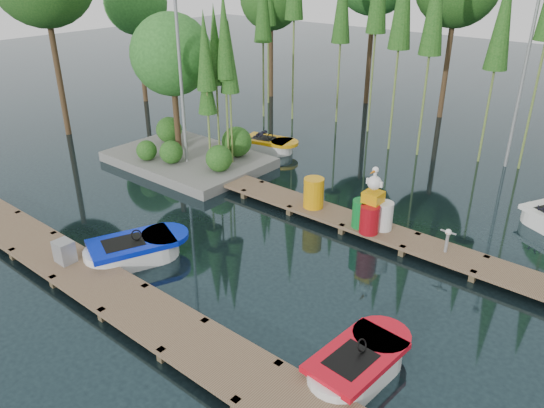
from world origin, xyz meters
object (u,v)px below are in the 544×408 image
Objects in this scene: boat_red at (358,365)px; boat_blue at (135,251)px; island at (183,84)px; utility_cabinet at (64,251)px; yellow_barrel at (314,193)px; boat_yellow_far at (268,145)px; drum_cluster at (372,211)px.

boat_blue is at bearing -174.84° from boat_red.
island is 11.06× the size of utility_cabinet.
boat_red is at bearing -47.20° from yellow_barrel.
boat_red is (7.15, 0.11, -0.02)m from boat_blue.
utility_cabinet is at bearing -99.00° from boat_blue.
island is 2.41× the size of boat_red.
drum_cluster reaches higher than boat_yellow_far.
boat_yellow_far reaches higher than boat_red.
boat_blue is at bearing 58.58° from utility_cabinet.
boat_red is at bearing -62.22° from drum_cluster.
island is 9.44m from drum_cluster.
island is 9.02m from utility_cabinet.
yellow_barrel is (3.13, 7.00, 0.19)m from utility_cabinet.
yellow_barrel reaches higher than boat_yellow_far.
drum_cluster reaches higher than yellow_barrel.
boat_blue is at bearing -129.71° from drum_cluster.
boat_red is at bearing -27.43° from island.
utility_cabinet reaches higher than boat_blue.
boat_blue is 1.15× the size of boat_red.
island reaches higher than yellow_barrel.
boat_yellow_far is 6.41m from yellow_barrel.
boat_red is at bearing 11.48° from utility_cabinet.
drum_cluster is at bearing 122.09° from boat_red.
island is 2.10× the size of boat_blue.
boat_yellow_far is 2.80× the size of yellow_barrel.
yellow_barrel is at bearing 176.06° from drum_cluster.
yellow_barrel is 0.50× the size of drum_cluster.
island reaches higher than boat_red.
island is at bearing 173.45° from yellow_barrel.
utility_cabinet is 7.67m from yellow_barrel.
island is 3.42× the size of drum_cluster.
yellow_barrel is at bearing 65.91° from utility_cabinet.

